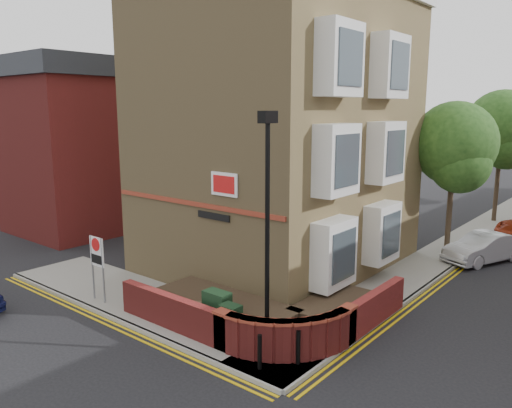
% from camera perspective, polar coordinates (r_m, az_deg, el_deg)
% --- Properties ---
extents(ground, '(120.00, 120.00, 0.00)m').
position_cam_1_polar(ground, '(14.03, -7.32, -16.70)').
color(ground, black).
rests_on(ground, ground).
extents(pavement_corner, '(13.00, 3.00, 0.12)m').
position_cam_1_polar(pavement_corner, '(17.32, -11.80, -11.12)').
color(pavement_corner, gray).
rests_on(pavement_corner, ground).
extents(pavement_main, '(2.00, 32.00, 0.12)m').
position_cam_1_polar(pavement_main, '(26.28, 22.31, -4.11)').
color(pavement_main, gray).
rests_on(pavement_main, ground).
extents(kerb_side, '(13.00, 0.15, 0.12)m').
position_cam_1_polar(kerb_side, '(16.50, -15.94, -12.45)').
color(kerb_side, gray).
rests_on(kerb_side, ground).
extents(kerb_main_near, '(0.15, 32.00, 0.12)m').
position_cam_1_polar(kerb_main_near, '(26.03, 24.42, -4.41)').
color(kerb_main_near, gray).
rests_on(kerb_main_near, ground).
extents(yellow_lines_side, '(13.00, 0.28, 0.01)m').
position_cam_1_polar(yellow_lines_side, '(16.39, -16.66, -12.85)').
color(yellow_lines_side, gold).
rests_on(yellow_lines_side, ground).
extents(yellow_lines_main, '(0.28, 32.00, 0.01)m').
position_cam_1_polar(yellow_lines_main, '(25.99, 24.94, -4.60)').
color(yellow_lines_main, gold).
rests_on(yellow_lines_main, ground).
extents(corner_building, '(8.95, 10.40, 13.60)m').
position_cam_1_polar(corner_building, '(20.37, 3.27, 10.14)').
color(corner_building, '#93794E').
rests_on(corner_building, ground).
extents(garden_wall, '(6.80, 6.00, 1.20)m').
position_cam_1_polar(garden_wall, '(15.67, -0.49, -13.54)').
color(garden_wall, maroon).
rests_on(garden_wall, ground).
extents(lamppost, '(0.25, 0.50, 6.30)m').
position_cam_1_polar(lamppost, '(12.65, 1.30, -3.46)').
color(lamppost, black).
rests_on(lamppost, pavement_corner).
extents(utility_cabinet_large, '(0.80, 0.45, 1.20)m').
position_cam_1_polar(utility_cabinet_large, '(14.74, -4.47, -12.14)').
color(utility_cabinet_large, '#163219').
rests_on(utility_cabinet_large, pavement_corner).
extents(utility_cabinet_small, '(0.55, 0.40, 1.10)m').
position_cam_1_polar(utility_cabinet_small, '(14.06, -2.90, -13.52)').
color(utility_cabinet_small, '#163219').
rests_on(utility_cabinet_small, pavement_corner).
extents(bollard_near, '(0.11, 0.11, 0.90)m').
position_cam_1_polar(bollard_near, '(12.82, 0.42, -16.55)').
color(bollard_near, black).
rests_on(bollard_near, pavement_corner).
extents(bollard_far, '(0.11, 0.11, 0.90)m').
position_cam_1_polar(bollard_far, '(13.07, 4.84, -16.01)').
color(bollard_far, black).
rests_on(bollard_far, pavement_corner).
extents(zone_sign, '(0.72, 0.07, 2.20)m').
position_cam_1_polar(zone_sign, '(17.42, -17.71, -5.77)').
color(zone_sign, slate).
rests_on(zone_sign, pavement_corner).
extents(side_building, '(6.40, 10.40, 9.00)m').
position_cam_1_polar(side_building, '(29.28, -16.53, 6.63)').
color(side_building, maroon).
rests_on(side_building, ground).
extents(tree_near, '(3.64, 3.65, 6.70)m').
position_cam_1_polar(tree_near, '(23.69, 21.71, 5.80)').
color(tree_near, '#382B1E').
rests_on(tree_near, pavement_main).
extents(tree_mid, '(4.03, 4.03, 7.42)m').
position_cam_1_polar(tree_mid, '(31.37, 26.29, 7.40)').
color(tree_mid, '#382B1E').
rests_on(tree_mid, pavement_main).
extents(silver_car_near, '(2.72, 4.06, 1.26)m').
position_cam_1_polar(silver_car_near, '(23.48, 24.59, -4.57)').
color(silver_car_near, '#B7BABF').
rests_on(silver_car_near, ground).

